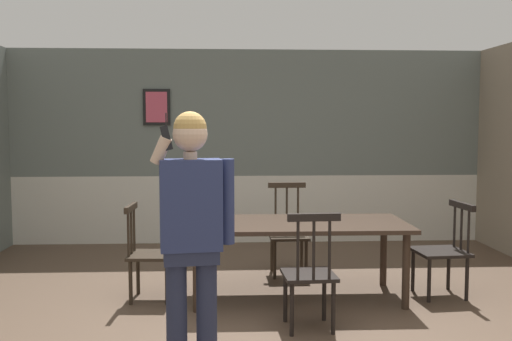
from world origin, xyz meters
TOP-DOWN VIEW (x-y plane):
  - ground_plane at (0.00, 0.00)m, footprint 8.08×8.08m
  - room_back_partition at (-0.00, 3.67)m, footprint 6.67×0.17m
  - dining_table at (0.37, 1.00)m, footprint 2.10×1.00m
  - chair_near_window at (0.36, 0.12)m, footprint 0.44×0.44m
  - chair_by_doorway at (1.80, 0.99)m, footprint 0.51×0.51m
  - chair_at_table_head at (-1.06, 1.01)m, footprint 0.44×0.44m
  - chair_opposite_corner at (0.38, 1.88)m, footprint 0.43×0.43m
  - person_figure at (-0.54, -0.67)m, footprint 0.56×0.27m

SIDE VIEW (x-z plane):
  - ground_plane at x=0.00m, z-range 0.00..0.00m
  - chair_at_table_head at x=-1.06m, z-range -0.01..0.91m
  - chair_by_doorway at x=1.80m, z-range 0.00..0.91m
  - chair_opposite_corner at x=0.38m, z-range -0.04..0.98m
  - chair_near_window at x=0.36m, z-range -0.02..0.96m
  - dining_table at x=0.37m, z-range 0.30..1.04m
  - person_figure at x=-0.54m, z-range 0.14..1.91m
  - room_back_partition at x=0.00m, z-range -0.05..2.65m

